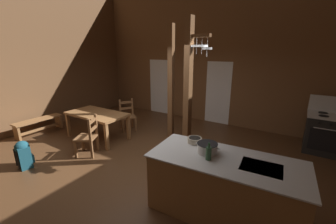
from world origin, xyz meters
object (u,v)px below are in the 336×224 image
Objects in this scene: bench_along_left_wall at (39,123)px; bottle_tall_on_counter at (209,153)px; ladderback_chair_near_window at (128,115)px; ladderback_chair_by_post at (88,137)px; mixing_bowl_on_counter at (195,140)px; kitchen_island at (223,186)px; backpack at (23,154)px; dining_table at (97,116)px; stove_range at (332,134)px; stockpot_on_counter at (207,148)px.

bench_along_left_wall is 5.19× the size of bottle_tall_on_counter.
ladderback_chair_near_window is 0.72× the size of bench_along_left_wall.
ladderback_chair_near_window is 1.00× the size of ladderback_chair_by_post.
ladderback_chair_near_window is 3.73× the size of bottle_tall_on_counter.
bottle_tall_on_counter reaches higher than bench_along_left_wall.
mixing_bowl_on_counter is 0.94× the size of bottle_tall_on_counter.
ladderback_chair_near_window is 3.49m from mixing_bowl_on_counter.
ladderback_chair_by_post is 3.98× the size of mixing_bowl_on_counter.
kitchen_island is 9.28× the size of mixing_bowl_on_counter.
bottle_tall_on_counter is (5.48, -0.40, 0.72)m from bench_along_left_wall.
ladderback_chair_by_post reaches higher than backpack.
kitchen_island is 4.00m from dining_table.
dining_table is at bearing 168.34° from mixing_bowl_on_counter.
dining_table reaches higher than bench_along_left_wall.
stove_range is 5.18× the size of bottle_tall_on_counter.
kitchen_island reaches higher than bench_along_left_wall.
dining_table is (-3.89, 0.94, 0.19)m from kitchen_island.
kitchen_island is at bearing 13.57° from backpack.
bottle_tall_on_counter is (0.10, -0.19, 0.03)m from stockpot_on_counter.
stove_range is 3.80m from stockpot_on_counter.
stockpot_on_counter is (2.99, -0.12, 0.54)m from ladderback_chair_by_post.
dining_table is 3.72m from stockpot_on_counter.
bench_along_left_wall is 5.43m from stockpot_on_counter.
backpack is 3.91m from bottle_tall_on_counter.
bottle_tall_on_counter is at bearing -16.55° from dining_table.
bench_along_left_wall is at bearing 177.81° from stockpot_on_counter.
stove_range reaches higher than bottle_tall_on_counter.
ladderback_chair_by_post is at bearing -146.86° from stove_range.
kitchen_island is 2.33× the size of ladderback_chair_by_post.
ladderback_chair_by_post is at bearing 177.62° from stockpot_on_counter.
bench_along_left_wall is 5.54m from bottle_tall_on_counter.
ladderback_chair_by_post is at bearing -77.92° from ladderback_chair_near_window.
stove_range reaches higher than stockpot_on_counter.
bench_along_left_wall is at bearing -140.72° from ladderback_chair_near_window.
ladderback_chair_near_window reaches higher than bench_along_left_wall.
stockpot_on_counter is at bearing -28.99° from ladderback_chair_near_window.
bottle_tall_on_counter reaches higher than ladderback_chair_by_post.
kitchen_island is 3.66m from stove_range.
mixing_bowl_on_counter is (3.04, -1.63, 0.51)m from ladderback_chair_near_window.
kitchen_island is 0.83m from mixing_bowl_on_counter.
kitchen_island is at bearing -2.41° from bench_along_left_wall.
bench_along_left_wall is at bearing -158.63° from dining_table.
bottle_tall_on_counter is at bearing -5.83° from ladderback_chair_by_post.
backpack is at bearing -92.14° from dining_table.
backpack is at bearing -164.91° from stockpot_on_counter.
stockpot_on_counter is at bearing 116.96° from bottle_tall_on_counter.
ladderback_chair_near_window is 3.98× the size of mixing_bowl_on_counter.
backpack is at bearing -160.02° from mixing_bowl_on_counter.
dining_table is 6.69× the size of bottle_tall_on_counter.
stockpot_on_counter is at bearing -119.42° from stove_range.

